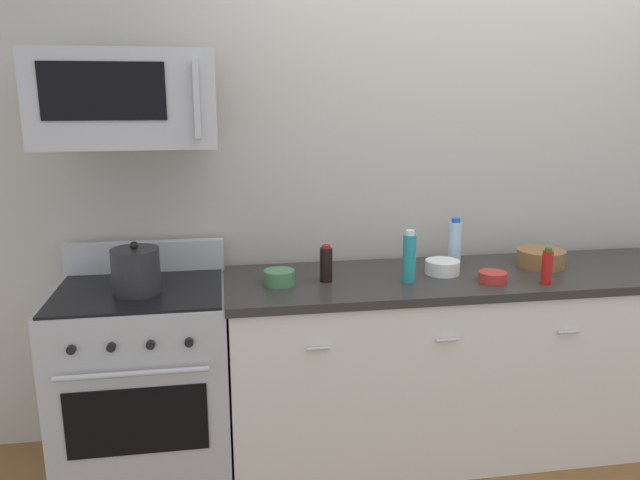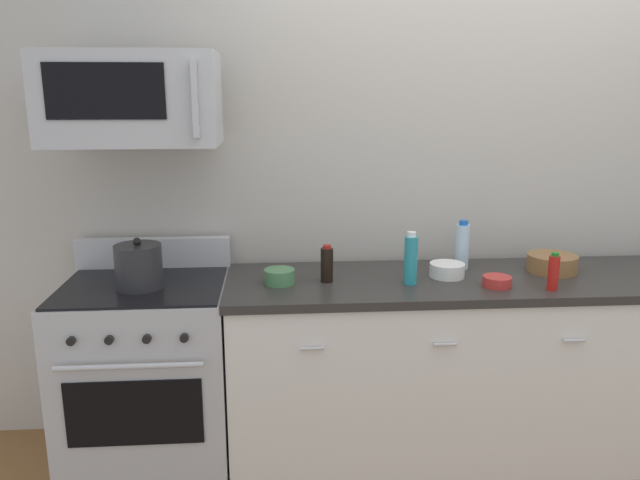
% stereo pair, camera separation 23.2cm
% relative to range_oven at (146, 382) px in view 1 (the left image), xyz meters
% --- Properties ---
extents(ground_plane, '(6.70, 6.70, 0.00)m').
position_rel_range_oven_xyz_m(ground_plane, '(1.62, -0.00, -0.47)').
color(ground_plane, brown).
extents(back_wall, '(5.58, 0.10, 2.70)m').
position_rel_range_oven_xyz_m(back_wall, '(1.62, 0.41, 0.88)').
color(back_wall, '#B7B2A8').
rests_on(back_wall, ground_plane).
extents(counter_unit, '(2.49, 0.66, 0.92)m').
position_rel_range_oven_xyz_m(counter_unit, '(1.62, -0.00, -0.01)').
color(counter_unit, silver).
rests_on(counter_unit, ground_plane).
extents(range_oven, '(0.76, 0.69, 1.07)m').
position_rel_range_oven_xyz_m(range_oven, '(0.00, 0.00, 0.00)').
color(range_oven, '#B7BABF').
rests_on(range_oven, ground_plane).
extents(microwave, '(0.74, 0.44, 0.40)m').
position_rel_range_oven_xyz_m(microwave, '(0.00, 0.04, 1.28)').
color(microwave, '#B7BABF').
extents(bottle_soy_sauce_dark, '(0.06, 0.06, 0.18)m').
position_rel_range_oven_xyz_m(bottle_soy_sauce_dark, '(0.85, -0.02, 0.53)').
color(bottle_soy_sauce_dark, black).
rests_on(bottle_soy_sauce_dark, countertop_slab).
extents(bottle_dish_soap, '(0.06, 0.06, 0.25)m').
position_rel_range_oven_xyz_m(bottle_dish_soap, '(1.22, -0.08, 0.57)').
color(bottle_dish_soap, teal).
rests_on(bottle_dish_soap, countertop_slab).
extents(bottle_hot_sauce_red, '(0.05, 0.05, 0.17)m').
position_rel_range_oven_xyz_m(bottle_hot_sauce_red, '(1.84, -0.21, 0.53)').
color(bottle_hot_sauce_red, '#B21914').
rests_on(bottle_hot_sauce_red, countertop_slab).
extents(bottle_water_clear, '(0.07, 0.07, 0.24)m').
position_rel_range_oven_xyz_m(bottle_water_clear, '(1.54, 0.16, 0.57)').
color(bottle_water_clear, silver).
rests_on(bottle_water_clear, countertop_slab).
extents(bowl_white_ceramic, '(0.17, 0.17, 0.07)m').
position_rel_range_oven_xyz_m(bowl_white_ceramic, '(1.43, 0.02, 0.49)').
color(bowl_white_ceramic, white).
rests_on(bowl_white_ceramic, countertop_slab).
extents(bowl_red_small, '(0.13, 0.13, 0.05)m').
position_rel_range_oven_xyz_m(bowl_red_small, '(1.61, -0.15, 0.48)').
color(bowl_red_small, '#B72D28').
rests_on(bowl_red_small, countertop_slab).
extents(bowl_green_glaze, '(0.14, 0.14, 0.07)m').
position_rel_range_oven_xyz_m(bowl_green_glaze, '(0.63, -0.03, 0.49)').
color(bowl_green_glaze, '#477A4C').
rests_on(bowl_green_glaze, countertop_slab).
extents(bowl_wooden_salad, '(0.24, 0.24, 0.09)m').
position_rel_range_oven_xyz_m(bowl_wooden_salad, '(1.96, 0.06, 0.50)').
color(bowl_wooden_salad, brown).
rests_on(bowl_wooden_salad, countertop_slab).
extents(stockpot, '(0.21, 0.21, 0.23)m').
position_rel_range_oven_xyz_m(stockpot, '(0.00, -0.05, 0.55)').
color(stockpot, '#262628').
rests_on(stockpot, range_oven).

